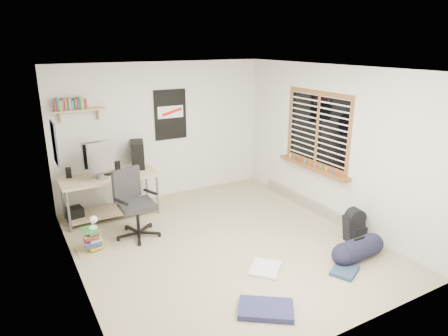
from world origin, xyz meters
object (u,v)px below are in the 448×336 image
backpack (354,227)px  duffel_bag (358,250)px  book_stack (93,240)px  office_chair (137,206)px  desk (111,196)px

backpack → duffel_bag: size_ratio=0.65×
duffel_bag → book_stack: 3.68m
backpack → office_chair: bearing=158.7°
office_chair → duffel_bag: size_ratio=1.76×
desk → backpack: desk is taller
duffel_bag → office_chair: bearing=135.7°
duffel_bag → book_stack: (-3.07, 2.04, 0.01)m
office_chair → duffel_bag: (2.37, -2.14, -0.35)m
backpack → book_stack: bearing=165.4°
duffel_bag → desk: bearing=127.3°
desk → office_chair: 0.95m
desk → duffel_bag: size_ratio=2.62×
desk → backpack: (2.91, -2.62, -0.16)m
office_chair → duffel_bag: office_chair is taller
desk → duffel_bag: 3.98m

